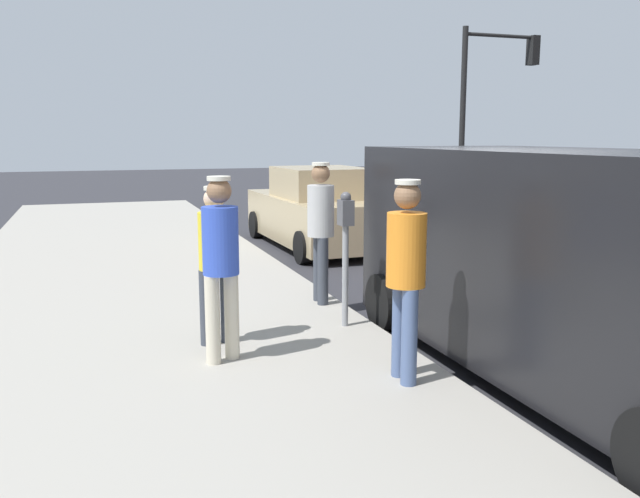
% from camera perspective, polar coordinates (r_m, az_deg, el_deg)
% --- Properties ---
extents(ground_plane, '(80.00, 80.00, 0.00)m').
position_cam_1_polar(ground_plane, '(7.85, 12.61, -7.41)').
color(ground_plane, '#2D2D33').
extents(sidewalk_slab, '(5.00, 32.00, 0.15)m').
position_cam_1_polar(sidewalk_slab, '(6.74, -14.00, -9.66)').
color(sidewalk_slab, '#9E998E').
rests_on(sidewalk_slab, ground).
extents(parking_meter_near, '(0.14, 0.18, 1.52)m').
position_cam_1_polar(parking_meter_near, '(7.36, 2.21, 1.13)').
color(parking_meter_near, gray).
rests_on(parking_meter_near, sidewalk_slab).
extents(pedestrian_in_orange, '(0.34, 0.36, 1.76)m').
position_cam_1_polar(pedestrian_in_orange, '(5.74, 7.39, -1.53)').
color(pedestrian_in_orange, '#4C608C').
rests_on(pedestrian_in_orange, sidewalk_slab).
extents(pedestrian_in_blue, '(0.34, 0.34, 1.76)m').
position_cam_1_polar(pedestrian_in_blue, '(6.26, -8.52, -0.63)').
color(pedestrian_in_blue, beige).
rests_on(pedestrian_in_blue, sidewalk_slab).
extents(pedestrian_in_yellow, '(0.36, 0.34, 1.63)m').
position_cam_1_polar(pedestrian_in_yellow, '(6.82, -8.96, -0.53)').
color(pedestrian_in_yellow, '#383D47').
rests_on(pedestrian_in_yellow, sidewalk_slab).
extents(pedestrian_in_gray, '(0.34, 0.36, 1.80)m').
position_cam_1_polar(pedestrian_in_gray, '(8.41, 0.06, 2.29)').
color(pedestrian_in_gray, '#383D47').
rests_on(pedestrian_in_gray, sidewalk_slab).
extents(parked_van, '(2.15, 5.21, 2.15)m').
position_cam_1_polar(parked_van, '(6.51, 20.87, -0.86)').
color(parked_van, black).
rests_on(parked_van, ground).
extents(parked_sedan_behind, '(2.01, 4.43, 1.65)m').
position_cam_1_polar(parked_sedan_behind, '(13.62, -0.17, 3.26)').
color(parked_sedan_behind, tan).
rests_on(parked_sedan_behind, ground).
extents(traffic_light_corner, '(2.48, 0.42, 5.20)m').
position_cam_1_polar(traffic_light_corner, '(19.60, 14.36, 13.04)').
color(traffic_light_corner, black).
rests_on(traffic_light_corner, ground).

